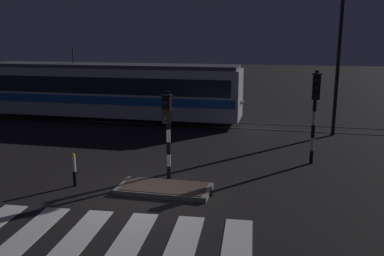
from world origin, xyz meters
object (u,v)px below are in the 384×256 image
object	(u,v)px
bollard_island_edge	(74,170)
street_lamp_trackside_right	(340,44)
traffic_light_median_centre	(167,122)
tram	(111,90)
traffic_light_corner_far_right	(315,103)

from	to	relation	value
bollard_island_edge	street_lamp_trackside_right	bearing A→B (deg)	44.89
traffic_light_median_centre	tram	distance (m)	10.89
street_lamp_trackside_right	bollard_island_edge	size ratio (longest dim) A/B	6.30
traffic_light_corner_far_right	traffic_light_median_centre	size ratio (longest dim) A/B	1.18
tram	traffic_light_median_centre	bearing A→B (deg)	-56.71
traffic_light_median_centre	tram	xyz separation A→B (m)	(-5.98, 9.10, -0.25)
street_lamp_trackside_right	bollard_island_edge	xyz separation A→B (m)	(-9.03, -8.99, -3.89)
traffic_light_corner_far_right	street_lamp_trackside_right	xyz separation A→B (m)	(1.33, 4.87, 2.10)
traffic_light_corner_far_right	street_lamp_trackside_right	size ratio (longest dim) A/B	0.51
street_lamp_trackside_right	tram	size ratio (longest dim) A/B	0.46
traffic_light_median_centre	bollard_island_edge	xyz separation A→B (m)	(-2.80, -1.30, -1.43)
traffic_light_median_centre	bollard_island_edge	size ratio (longest dim) A/B	2.73
street_lamp_trackside_right	bollard_island_edge	bearing A→B (deg)	-135.11
street_lamp_trackside_right	tram	distance (m)	12.58
traffic_light_median_centre	street_lamp_trackside_right	bearing A→B (deg)	51.01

